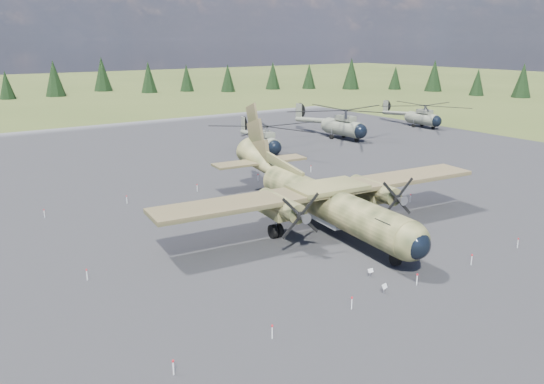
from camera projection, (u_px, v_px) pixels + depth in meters
ground at (280, 234)px, 46.03m from camera, size 500.00×500.00×0.00m
apron at (224, 205)px, 53.97m from camera, size 120.00×120.00×0.04m
transport_plane at (320, 195)px, 47.05m from camera, size 31.53×28.54×10.37m
helicopter_near at (266, 134)px, 76.93m from camera, size 20.06×21.25×4.31m
helicopter_mid at (343, 118)px, 88.37m from camera, size 20.72×23.93×5.07m
helicopter_far at (423, 111)px, 100.46m from camera, size 17.61×20.39×4.33m
info_placard_left at (384, 287)px, 35.02m from camera, size 0.48×0.29×0.71m
info_placard_right at (370, 271)px, 37.53m from camera, size 0.42×0.22×0.64m
barrier_fence at (276, 229)px, 45.58m from camera, size 33.12×29.62×0.85m
treeline at (311, 173)px, 47.43m from camera, size 287.97×287.98×10.89m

